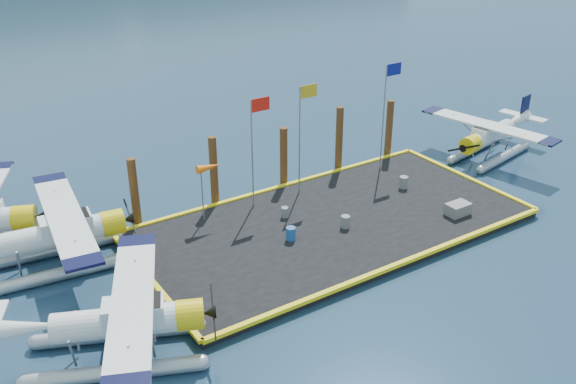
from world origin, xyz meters
name	(u,v)px	position (x,y,z in m)	size (l,w,h in m)	color
ground	(332,228)	(0.00, 0.00, 0.00)	(4000.00, 4000.00, 0.00)	#172E45
dock	(332,225)	(0.00, 0.00, 0.20)	(20.00, 10.00, 0.40)	black
dock_bumpers	(332,220)	(0.00, 0.00, 0.49)	(20.25, 10.25, 0.18)	yellow
seaplane_a	(124,325)	(-12.54, -3.84, 1.51)	(9.00, 9.47, 3.46)	#9AA1A8
seaplane_b	(59,238)	(-12.76, 4.00, 1.54)	(9.05, 9.98, 3.53)	#9AA1A8
seaplane_d	(489,138)	(14.10, 2.03, 1.41)	(8.40, 9.15, 3.24)	#9AA1A8
drum_0	(291,234)	(-2.83, -0.38, 0.74)	(0.48, 0.48, 0.67)	#1B4A95
drum_1	(345,222)	(0.18, -0.86, 0.72)	(0.46, 0.46, 0.64)	slate
drum_2	(404,182)	(5.87, 1.02, 0.75)	(0.49, 0.49, 0.69)	slate
drum_5	(285,212)	(-1.77, 1.77, 0.68)	(0.39, 0.39, 0.55)	slate
crate	(458,209)	(6.05, -3.00, 0.71)	(1.26, 0.84, 0.63)	slate
flagpole_red	(255,136)	(-2.29, 3.80, 4.40)	(1.14, 0.08, 6.00)	gray
flagpole_yellow	(303,123)	(0.70, 3.80, 4.51)	(1.14, 0.08, 6.20)	gray
flagpole_blue	(387,101)	(6.70, 3.80, 4.69)	(1.14, 0.08, 6.50)	gray
windsock	(209,168)	(-5.03, 3.80, 3.23)	(1.40, 0.44, 3.12)	gray
piling_0	(135,195)	(-8.50, 5.40, 2.00)	(0.44, 0.44, 4.00)	#4B2A15
piling_1	(214,173)	(-4.00, 5.40, 2.10)	(0.44, 0.44, 4.20)	#4B2A15
piling_2	(284,159)	(0.50, 5.40, 1.90)	(0.44, 0.44, 3.80)	#4B2A15
piling_3	(339,141)	(4.50, 5.40, 2.15)	(0.44, 0.44, 4.30)	#4B2A15
piling_4	(389,131)	(8.50, 5.40, 2.00)	(0.44, 0.44, 4.00)	#4B2A15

